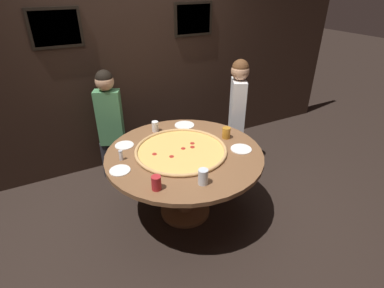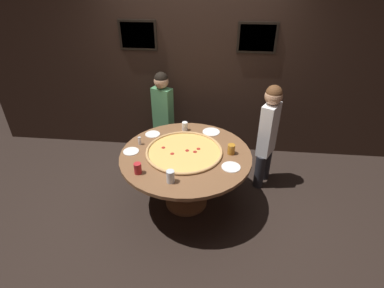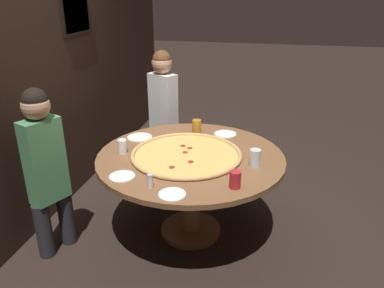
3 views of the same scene
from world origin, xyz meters
TOP-DOWN VIEW (x-y plane):
  - ground_plane at (0.00, 0.00)m, footprint 24.00×24.00m
  - back_wall at (0.00, 1.35)m, footprint 6.40×0.08m
  - dining_table at (0.00, 0.00)m, footprint 1.51×1.51m
  - giant_pizza at (-0.02, 0.03)m, footprint 0.89×0.89m
  - drink_cup_near_left at (-0.45, -0.41)m, footprint 0.08×0.08m
  - drink_cup_front_edge at (0.51, 0.06)m, footprint 0.08×0.08m
  - drink_cup_near_right at (-0.08, 0.55)m, footprint 0.07×0.07m
  - drink_cup_beside_pizza at (-0.09, -0.52)m, footprint 0.08×0.08m
  - white_plate_far_back at (-0.47, 0.39)m, footprint 0.19×0.19m
  - white_plate_right_side at (0.51, -0.21)m, footprint 0.20×0.20m
  - white_plate_beside_cup at (-0.63, -0.02)m, footprint 0.18×0.18m
  - white_plate_left_side at (0.27, 0.53)m, footprint 0.22×0.22m
  - condiment_shaker at (-0.57, 0.15)m, footprint 0.04×0.04m
  - diner_far_right at (0.98, 0.52)m, footprint 0.28×0.37m
  - diner_centre_back at (-0.45, 1.01)m, footprint 0.36×0.25m

SIDE VIEW (x-z plane):
  - ground_plane at x=0.00m, z-range 0.00..0.00m
  - dining_table at x=0.00m, z-range 0.23..0.97m
  - white_plate_far_back at x=-0.47m, z-range 0.74..0.75m
  - white_plate_right_side at x=0.51m, z-range 0.74..0.75m
  - white_plate_beside_cup at x=-0.63m, z-range 0.74..0.75m
  - white_plate_left_side at x=0.27m, z-range 0.74..0.75m
  - giant_pizza at x=-0.02m, z-range 0.74..0.77m
  - diner_centre_back at x=-0.45m, z-range 0.09..1.44m
  - condiment_shaker at x=-0.57m, z-range 0.74..0.84m
  - diner_far_right at x=0.98m, z-range 0.09..1.50m
  - drink_cup_near_right at x=-0.08m, z-range 0.74..0.85m
  - drink_cup_front_edge at x=0.51m, z-range 0.74..0.86m
  - drink_cup_near_left at x=-0.45m, z-range 0.74..0.86m
  - drink_cup_beside_pizza at x=-0.09m, z-range 0.74..0.87m
  - back_wall at x=0.00m, z-range 0.00..2.60m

